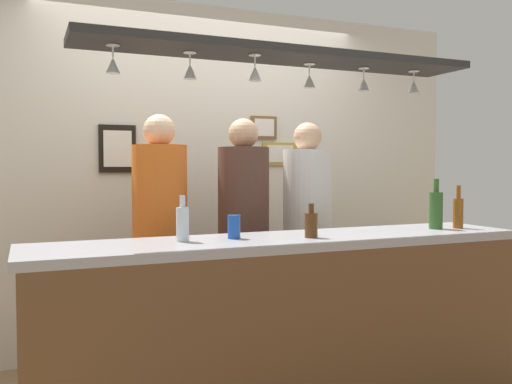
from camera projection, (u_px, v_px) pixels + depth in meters
name	position (u px, v px, depth m)	size (l,w,h in m)	color
back_wall	(206.00, 177.00, 4.21)	(4.40, 0.06, 2.60)	silver
bar_counter	(302.00, 304.00, 2.76)	(2.70, 0.55, 1.00)	#99999E
overhead_glass_rack	(285.00, 55.00, 2.89)	(2.20, 0.36, 0.04)	black
hanging_wineglass_far_left	(113.00, 64.00, 2.56)	(0.07, 0.07, 0.13)	silver
hanging_wineglass_left	(190.00, 71.00, 2.72)	(0.07, 0.07, 0.13)	silver
hanging_wineglass_center_left	(255.00, 73.00, 2.78)	(0.07, 0.07, 0.13)	silver
hanging_wineglass_center	(309.00, 80.00, 3.03)	(0.07, 0.07, 0.13)	silver
hanging_wineglass_center_right	(364.00, 84.00, 3.15)	(0.07, 0.07, 0.13)	silver
hanging_wineglass_right	(414.00, 86.00, 3.25)	(0.07, 0.07, 0.13)	silver
person_left_orange_shirt	(160.00, 223.00, 3.41)	(0.34, 0.34, 1.70)	#2D334C
person_middle_brown_shirt	(244.00, 220.00, 3.62)	(0.34, 0.34, 1.69)	#2D334C
person_right_white_patterned_shirt	(307.00, 219.00, 3.81)	(0.34, 0.34, 1.68)	#2D334C
bottle_beer_brown_stubby	(311.00, 224.00, 2.86)	(0.07, 0.07, 0.18)	#512D14
bottle_champagne_green	(436.00, 209.00, 3.27)	(0.08, 0.08, 0.30)	#2D5623
bottle_beer_amber_tall	(458.00, 212.00, 3.30)	(0.06, 0.06, 0.26)	brown
bottle_soda_clear	(183.00, 223.00, 2.71)	(0.06, 0.06, 0.23)	silver
drink_can	(234.00, 227.00, 2.82)	(0.07, 0.07, 0.12)	#1E4CB2
picture_frame_caricature	(117.00, 149.00, 3.90)	(0.26, 0.02, 0.34)	black
picture_frame_upper_small	(264.00, 128.00, 4.34)	(0.22, 0.02, 0.18)	brown
picture_frame_lower_pair	(280.00, 154.00, 4.40)	(0.30, 0.02, 0.18)	#B29338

